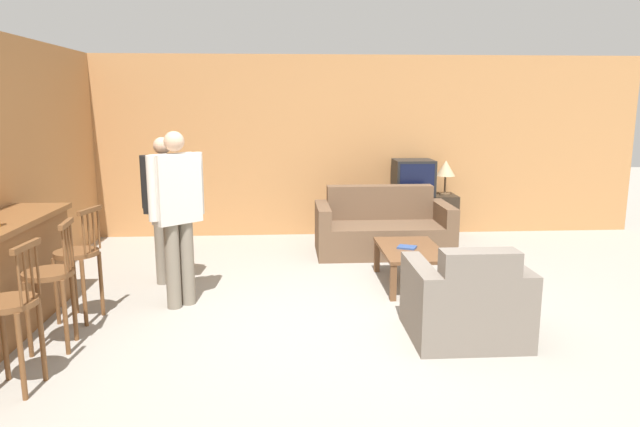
{
  "coord_description": "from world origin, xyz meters",
  "views": [
    {
      "loc": [
        -0.55,
        -4.64,
        1.93
      ],
      "look_at": [
        -0.2,
        0.89,
        0.85
      ],
      "focal_mm": 32.0,
      "sensor_mm": 36.0,
      "label": 1
    }
  ],
  "objects_px": {
    "table_lamp": "(446,169)",
    "book_on_table": "(407,247)",
    "person_by_window": "(165,203)",
    "bar_chair_near": "(11,313)",
    "tv": "(413,177)",
    "person_by_counter": "(177,210)",
    "tv_unit": "(412,216)",
    "bar_chair_far": "(79,261)",
    "couch_far": "(382,230)",
    "coffee_table": "(410,253)",
    "bar_chair_mid": "(51,282)",
    "armchair_near": "(466,304)"
  },
  "relations": [
    {
      "from": "table_lamp",
      "to": "bar_chair_far",
      "type": "bearing_deg",
      "value": -144.38
    },
    {
      "from": "bar_chair_far",
      "to": "armchair_near",
      "type": "bearing_deg",
      "value": -10.72
    },
    {
      "from": "couch_far",
      "to": "table_lamp",
      "type": "bearing_deg",
      "value": 37.53
    },
    {
      "from": "couch_far",
      "to": "armchair_near",
      "type": "bearing_deg",
      "value": -85.67
    },
    {
      "from": "table_lamp",
      "to": "person_by_counter",
      "type": "relative_size",
      "value": 0.29
    },
    {
      "from": "book_on_table",
      "to": "tv",
      "type": "bearing_deg",
      "value": 75.86
    },
    {
      "from": "couch_far",
      "to": "coffee_table",
      "type": "xyz_separation_m",
      "value": [
        0.07,
        -1.36,
        0.05
      ]
    },
    {
      "from": "person_by_counter",
      "to": "tv_unit",
      "type": "bearing_deg",
      "value": 43.07
    },
    {
      "from": "tv_unit",
      "to": "table_lamp",
      "type": "bearing_deg",
      "value": 0.0
    },
    {
      "from": "tv",
      "to": "person_by_counter",
      "type": "relative_size",
      "value": 0.33
    },
    {
      "from": "bar_chair_mid",
      "to": "person_by_counter",
      "type": "xyz_separation_m",
      "value": [
        0.83,
        0.92,
        0.4
      ]
    },
    {
      "from": "couch_far",
      "to": "coffee_table",
      "type": "height_order",
      "value": "couch_far"
    },
    {
      "from": "table_lamp",
      "to": "person_by_window",
      "type": "relative_size",
      "value": 0.31
    },
    {
      "from": "person_by_window",
      "to": "bar_chair_near",
      "type": "bearing_deg",
      "value": -104.15
    },
    {
      "from": "coffee_table",
      "to": "person_by_window",
      "type": "height_order",
      "value": "person_by_window"
    },
    {
      "from": "tv_unit",
      "to": "person_by_window",
      "type": "height_order",
      "value": "person_by_window"
    },
    {
      "from": "couch_far",
      "to": "table_lamp",
      "type": "xyz_separation_m",
      "value": [
        1.04,
        0.8,
        0.7
      ]
    },
    {
      "from": "coffee_table",
      "to": "bar_chair_near",
      "type": "bearing_deg",
      "value": -146.52
    },
    {
      "from": "tv_unit",
      "to": "person_by_counter",
      "type": "height_order",
      "value": "person_by_counter"
    },
    {
      "from": "book_on_table",
      "to": "couch_far",
      "type": "bearing_deg",
      "value": 91.17
    },
    {
      "from": "tv_unit",
      "to": "tv",
      "type": "distance_m",
      "value": 0.57
    },
    {
      "from": "person_by_window",
      "to": "person_by_counter",
      "type": "distance_m",
      "value": 0.73
    },
    {
      "from": "bar_chair_near",
      "to": "book_on_table",
      "type": "xyz_separation_m",
      "value": [
        3.13,
        2.1,
        -0.13
      ]
    },
    {
      "from": "bar_chair_far",
      "to": "person_by_counter",
      "type": "bearing_deg",
      "value": 20.38
    },
    {
      "from": "couch_far",
      "to": "book_on_table",
      "type": "bearing_deg",
      "value": -88.83
    },
    {
      "from": "bar_chair_far",
      "to": "tv_unit",
      "type": "distance_m",
      "value": 4.73
    },
    {
      "from": "tv_unit",
      "to": "person_by_window",
      "type": "relative_size",
      "value": 0.79
    },
    {
      "from": "table_lamp",
      "to": "book_on_table",
      "type": "bearing_deg",
      "value": -115.13
    },
    {
      "from": "bar_chair_far",
      "to": "couch_far",
      "type": "distance_m",
      "value": 3.8
    },
    {
      "from": "couch_far",
      "to": "tv_unit",
      "type": "bearing_deg",
      "value": 54.46
    },
    {
      "from": "bar_chair_far",
      "to": "person_by_window",
      "type": "xyz_separation_m",
      "value": [
        0.57,
        0.99,
        0.34
      ]
    },
    {
      "from": "coffee_table",
      "to": "tv_unit",
      "type": "distance_m",
      "value": 2.21
    },
    {
      "from": "tv_unit",
      "to": "book_on_table",
      "type": "distance_m",
      "value": 2.22
    },
    {
      "from": "bar_chair_mid",
      "to": "bar_chair_far",
      "type": "xyz_separation_m",
      "value": [
        -0.0,
        0.61,
        0.0
      ]
    },
    {
      "from": "person_by_window",
      "to": "person_by_counter",
      "type": "xyz_separation_m",
      "value": [
        0.25,
        -0.68,
        0.05
      ]
    },
    {
      "from": "bar_chair_mid",
      "to": "coffee_table",
      "type": "relative_size",
      "value": 0.96
    },
    {
      "from": "tv_unit",
      "to": "table_lamp",
      "type": "relative_size",
      "value": 2.53
    },
    {
      "from": "armchair_near",
      "to": "couch_far",
      "type": "bearing_deg",
      "value": 94.33
    },
    {
      "from": "bar_chair_mid",
      "to": "book_on_table",
      "type": "bearing_deg",
      "value": 24.54
    },
    {
      "from": "book_on_table",
      "to": "bar_chair_near",
      "type": "bearing_deg",
      "value": -146.14
    },
    {
      "from": "person_by_window",
      "to": "person_by_counter",
      "type": "bearing_deg",
      "value": -69.57
    },
    {
      "from": "bar_chair_far",
      "to": "tv_unit",
      "type": "xyz_separation_m",
      "value": [
        3.67,
        2.97,
        -0.23
      ]
    },
    {
      "from": "bar_chair_far",
      "to": "tv",
      "type": "height_order",
      "value": "tv"
    },
    {
      "from": "bar_chair_mid",
      "to": "coffee_table",
      "type": "height_order",
      "value": "bar_chair_mid"
    },
    {
      "from": "tv",
      "to": "book_on_table",
      "type": "bearing_deg",
      "value": -104.14
    },
    {
      "from": "tv",
      "to": "couch_far",
      "type": "bearing_deg",
      "value": -125.64
    },
    {
      "from": "bar_chair_near",
      "to": "tv",
      "type": "height_order",
      "value": "tv"
    },
    {
      "from": "table_lamp",
      "to": "bar_chair_near",
      "type": "bearing_deg",
      "value": -134.24
    },
    {
      "from": "bar_chair_mid",
      "to": "person_by_counter",
      "type": "distance_m",
      "value": 1.3
    },
    {
      "from": "person_by_counter",
      "to": "bar_chair_near",
      "type": "bearing_deg",
      "value": -117.49
    }
  ]
}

